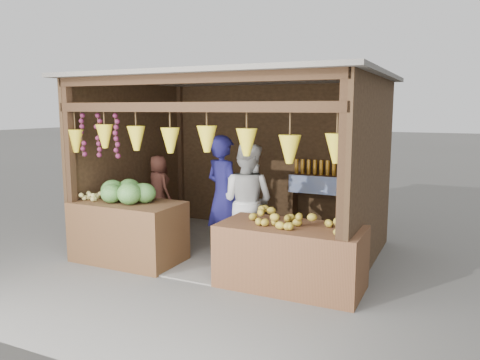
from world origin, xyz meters
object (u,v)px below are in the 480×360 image
at_px(counter_right, 290,256).
at_px(vendor_seated, 159,187).
at_px(woman_standing, 247,201).
at_px(counter_left, 129,231).
at_px(man_standing, 223,197).

relative_size(counter_right, vendor_seated, 1.61).
bearing_deg(woman_standing, counter_left, 34.75).
bearing_deg(counter_left, vendor_seated, 105.50).
relative_size(counter_right, man_standing, 0.97).
xyz_separation_m(man_standing, vendor_seated, (-1.49, 0.48, -0.04)).
bearing_deg(counter_left, counter_right, 0.94).
distance_m(counter_left, man_standing, 1.45).
distance_m(man_standing, vendor_seated, 1.56).
relative_size(counter_left, woman_standing, 0.91).
bearing_deg(man_standing, counter_left, 58.85).
bearing_deg(counter_right, vendor_seated, 156.46).
height_order(counter_left, woman_standing, woman_standing).
xyz_separation_m(counter_left, woman_standing, (1.50, 0.83, 0.42)).
relative_size(woman_standing, vendor_seated, 1.57).
xyz_separation_m(counter_right, man_standing, (-1.30, 0.73, 0.52)).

